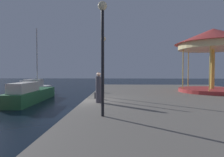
% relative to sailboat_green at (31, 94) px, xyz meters
% --- Properties ---
extents(ground_plane, '(120.00, 120.00, 0.00)m').
position_rel_sailboat_green_xyz_m(ground_plane, '(5.31, -3.88, -0.67)').
color(ground_plane, black).
extents(quay_dock, '(14.50, 28.48, 0.80)m').
position_rel_sailboat_green_xyz_m(quay_dock, '(12.56, -3.88, -0.27)').
color(quay_dock, slate).
rests_on(quay_dock, ground).
extents(sailboat_green, '(1.95, 7.43, 6.55)m').
position_rel_sailboat_green_xyz_m(sailboat_green, '(0.00, 0.00, 0.00)').
color(sailboat_green, '#236638').
rests_on(sailboat_green, ground).
extents(motorboat_white, '(2.35, 5.16, 1.66)m').
position_rel_sailboat_green_xyz_m(motorboat_white, '(-2.91, 7.22, -0.07)').
color(motorboat_white, white).
rests_on(motorboat_white, ground).
extents(carousel, '(6.35, 6.35, 5.49)m').
position_rel_sailboat_green_xyz_m(carousel, '(15.59, 0.99, 4.21)').
color(carousel, '#B23333').
rests_on(carousel, quay_dock).
extents(lamp_post_near_edge, '(0.36, 0.36, 4.52)m').
position_rel_sailboat_green_xyz_m(lamp_post_near_edge, '(6.82, -8.16, 3.20)').
color(lamp_post_near_edge, black).
rests_on(lamp_post_near_edge, quay_dock).
extents(lamp_post_mid_promenade, '(0.36, 0.36, 4.25)m').
position_rel_sailboat_green_xyz_m(lamp_post_mid_promenade, '(6.39, -2.46, 3.04)').
color(lamp_post_mid_promenade, black).
rests_on(lamp_post_mid_promenade, quay_dock).
extents(bollard_south, '(0.24, 0.24, 0.40)m').
position_rel_sailboat_green_xyz_m(bollard_south, '(5.96, -3.22, 0.33)').
color(bollard_south, '#2D2D33').
rests_on(bollard_south, quay_dock).
extents(bollard_north, '(0.24, 0.24, 0.40)m').
position_rel_sailboat_green_xyz_m(bollard_north, '(5.98, 0.28, 0.33)').
color(bollard_north, '#2D2D33').
rests_on(bollard_north, quay_dock).
extents(person_far_corner, '(0.34, 0.34, 1.75)m').
position_rel_sailboat_green_xyz_m(person_far_corner, '(6.31, -4.88, 0.95)').
color(person_far_corner, '#514C56').
rests_on(person_far_corner, quay_dock).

